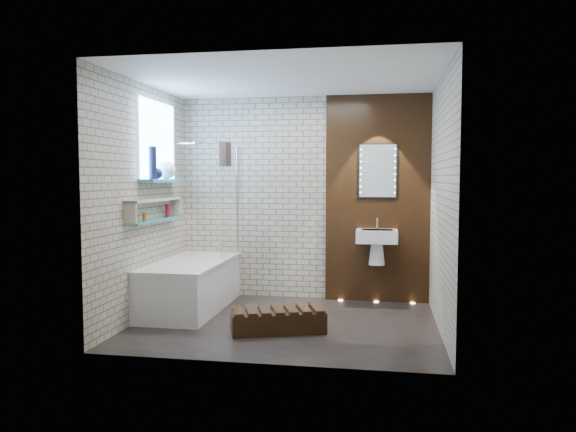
% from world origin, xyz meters
% --- Properties ---
extents(ground, '(3.20, 3.20, 0.00)m').
position_xyz_m(ground, '(0.00, 0.00, 0.00)').
color(ground, black).
rests_on(ground, ground).
extents(room_shell, '(3.24, 3.20, 2.60)m').
position_xyz_m(room_shell, '(0.00, 0.00, 1.30)').
color(room_shell, tan).
rests_on(room_shell, ground).
extents(walnut_panel, '(1.30, 0.06, 2.60)m').
position_xyz_m(walnut_panel, '(0.95, 1.27, 1.30)').
color(walnut_panel, black).
rests_on(walnut_panel, ground).
extents(clerestory_window, '(0.18, 1.00, 0.94)m').
position_xyz_m(clerestory_window, '(-1.57, 0.35, 1.90)').
color(clerestory_window, '#7FADE0').
rests_on(clerestory_window, room_shell).
extents(display_niche, '(0.14, 1.30, 0.26)m').
position_xyz_m(display_niche, '(-1.53, 0.15, 1.20)').
color(display_niche, teal).
rests_on(display_niche, room_shell).
extents(bathtub, '(0.79, 1.74, 0.70)m').
position_xyz_m(bathtub, '(-1.22, 0.45, 0.29)').
color(bathtub, white).
rests_on(bathtub, ground).
extents(bath_screen, '(0.01, 0.78, 1.40)m').
position_xyz_m(bath_screen, '(-0.87, 0.89, 1.28)').
color(bath_screen, white).
rests_on(bath_screen, bathtub).
extents(towel, '(0.09, 0.22, 0.29)m').
position_xyz_m(towel, '(-0.87, 0.73, 1.85)').
color(towel, black).
rests_on(towel, bath_screen).
extents(shower_head, '(0.18, 0.18, 0.02)m').
position_xyz_m(shower_head, '(-1.30, 0.95, 2.00)').
color(shower_head, silver).
rests_on(shower_head, room_shell).
extents(washbasin, '(0.50, 0.36, 0.58)m').
position_xyz_m(washbasin, '(0.95, 1.07, 0.79)').
color(washbasin, white).
rests_on(washbasin, walnut_panel).
extents(led_mirror, '(0.50, 0.02, 0.70)m').
position_xyz_m(led_mirror, '(0.95, 1.23, 1.65)').
color(led_mirror, black).
rests_on(led_mirror, walnut_panel).
extents(walnut_step, '(1.03, 0.70, 0.21)m').
position_xyz_m(walnut_step, '(-0.03, -0.30, 0.11)').
color(walnut_step, black).
rests_on(walnut_step, ground).
extents(niche_bottles, '(0.06, 0.71, 0.15)m').
position_xyz_m(niche_bottles, '(-1.53, 0.37, 1.17)').
color(niche_bottles, '#944816').
rests_on(niche_bottles, display_niche).
extents(sill_vases, '(0.21, 0.54, 0.36)m').
position_xyz_m(sill_vases, '(-1.50, 0.31, 1.66)').
color(sill_vases, '#161D3D').
rests_on(sill_vases, clerestory_window).
extents(floor_uplights, '(0.96, 0.06, 0.01)m').
position_xyz_m(floor_uplights, '(0.95, 1.20, 0.01)').
color(floor_uplights, '#FFD899').
rests_on(floor_uplights, ground).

